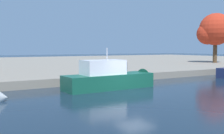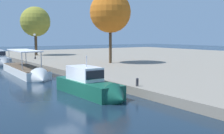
{
  "view_description": "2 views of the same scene",
  "coord_description": "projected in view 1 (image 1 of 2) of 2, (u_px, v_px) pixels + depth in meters",
  "views": [
    {
      "loc": [
        -11.21,
        -15.49,
        3.21
      ],
      "look_at": [
        -0.01,
        3.22,
        1.64
      ],
      "focal_mm": 42.66,
      "sensor_mm": 36.0,
      "label": 1
    },
    {
      "loc": [
        19.32,
        -8.62,
        4.83
      ],
      "look_at": [
        -1.64,
        5.51,
        2.02
      ],
      "focal_mm": 45.17,
      "sensor_mm": 36.0,
      "label": 2
    }
  ],
  "objects": [
    {
      "name": "ground_plane",
      "position": [
        135.0,
        92.0,
        19.23
      ],
      "size": [
        220.0,
        220.0,
        0.0
      ],
      "primitive_type": "plane",
      "color": "#142333"
    },
    {
      "name": "dock_promenade",
      "position": [
        27.0,
        64.0,
        47.33
      ],
      "size": [
        120.0,
        55.0,
        0.7
      ],
      "primitive_type": "cube",
      "color": "gray",
      "rests_on": "ground_plane"
    },
    {
      "name": "motor_yacht_2",
      "position": [
        114.0,
        80.0,
        21.23
      ],
      "size": [
        8.39,
        2.46,
        3.88
      ],
      "rotation": [
        0.0,
        0.0,
        0.04
      ],
      "color": "#14513D",
      "rests_on": "ground_plane"
    },
    {
      "name": "mooring_bollard_1",
      "position": [
        111.0,
        71.0,
        24.97
      ],
      "size": [
        0.24,
        0.24,
        0.7
      ],
      "color": "#2D2D33",
      "rests_on": "dock_promenade"
    },
    {
      "name": "tree_0",
      "position": [
        214.0,
        30.0,
        45.18
      ],
      "size": [
        5.65,
        5.45,
        8.4
      ],
      "color": "#4C3823",
      "rests_on": "dock_promenade"
    }
  ]
}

